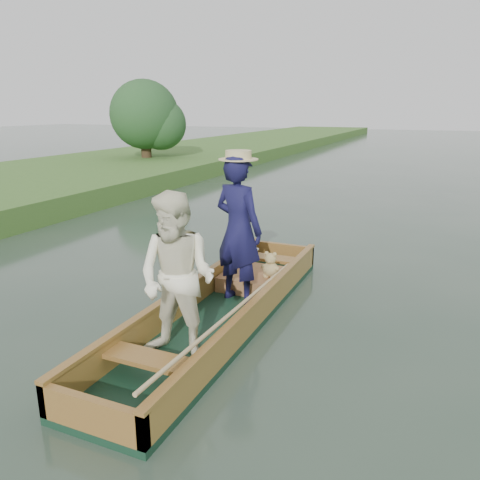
% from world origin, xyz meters
% --- Properties ---
extents(ground, '(120.00, 120.00, 0.00)m').
position_xyz_m(ground, '(0.00, 0.00, 0.00)').
color(ground, '#283D30').
rests_on(ground, ground).
extents(trees_far, '(21.66, 12.08, 4.07)m').
position_xyz_m(trees_far, '(0.92, 7.35, 2.31)').
color(trees_far, '#47331E').
rests_on(trees_far, ground).
extents(punt, '(1.12, 5.00, 2.14)m').
position_xyz_m(punt, '(0.01, -0.19, 0.73)').
color(punt, '#123020').
rests_on(punt, ground).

